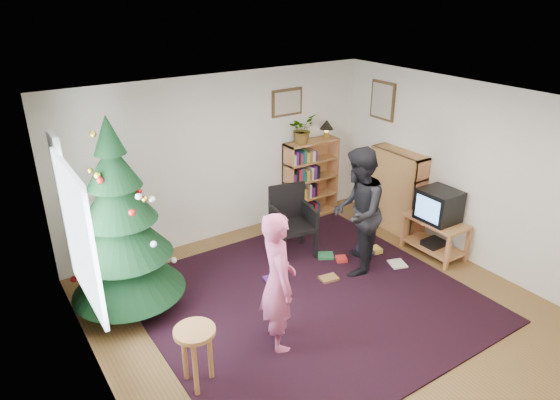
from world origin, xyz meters
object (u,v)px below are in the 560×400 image
picture_back (287,102)px  tv_stand (435,234)px  person_standing (278,282)px  table_lamp (327,126)px  armchair (289,218)px  potted_plant (302,129)px  picture_right (383,101)px  bookshelf_right (397,190)px  person_by_chair (357,212)px  bookshelf_back (311,178)px  crt_tv (439,205)px  christmas_tree (122,235)px  stool (195,342)px

picture_back → tv_stand: (1.07, -2.24, -1.63)m
person_standing → table_lamp: size_ratio=5.18×
armchair → potted_plant: size_ratio=2.21×
picture_right → bookshelf_right: bearing=-102.8°
person_by_chair → tv_stand: bearing=124.2°
picture_right → potted_plant: picture_right is taller
armchair → person_standing: 2.08m
person_standing → person_by_chair: (1.72, 0.70, 0.09)m
bookshelf_back → person_by_chair: 1.90m
bookshelf_right → bookshelf_back: bearing=33.9°
person_standing → person_by_chair: size_ratio=0.90×
tv_stand → crt_tv: crt_tv is taller
christmas_tree → crt_tv: (4.10, -1.13, -0.23)m
picture_right → person_standing: 3.93m
table_lamp → stool: bearing=-144.3°
christmas_tree → potted_plant: christmas_tree is taller
stool → person_by_chair: person_by_chair is taller
picture_back → armchair: (-0.64, -1.00, -1.40)m
bookshelf_back → potted_plant: size_ratio=2.84×
picture_right → stool: (-4.23, -1.99, -1.43)m
person_standing → picture_back: bearing=-18.3°
bookshelf_back → bookshelf_right: same height
bookshelf_back → crt_tv: 2.21m
bookshelf_right → armchair: (-1.83, 0.32, -0.12)m
tv_stand → person_standing: bearing=-172.4°
person_standing → picture_right: bearing=-41.9°
picture_right → stool: picture_right is taller
person_standing → potted_plant: bearing=-22.5°
bookshelf_back → person_by_chair: person_by_chair is taller
picture_back → tv_stand: picture_back is taller
picture_back → bookshelf_back: 1.35m
stool → bookshelf_back: bearing=38.1°
christmas_tree → potted_plant: 3.41m
stool → table_lamp: 4.54m
person_by_chair → table_lamp: 2.10m
person_standing → potted_plant: 3.35m
bookshelf_right → person_by_chair: 1.52m
stool → person_standing: bearing=4.8°
bookshelf_back → table_lamp: size_ratio=4.26×
christmas_tree → table_lamp: size_ratio=7.88×
picture_back → table_lamp: bearing=-11.0°
tv_stand → potted_plant: 2.58m
picture_back → bookshelf_back: bearing=-18.9°
picture_back → stool: bearing=-136.9°
armchair → person_by_chair: bearing=-52.5°
christmas_tree → tv_stand: christmas_tree is taller
tv_stand → armchair: bearing=144.2°
picture_right → christmas_tree: (-4.36, -0.38, -0.95)m
crt_tv → bookshelf_right: bearing=82.4°
crt_tv → armchair: 2.12m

